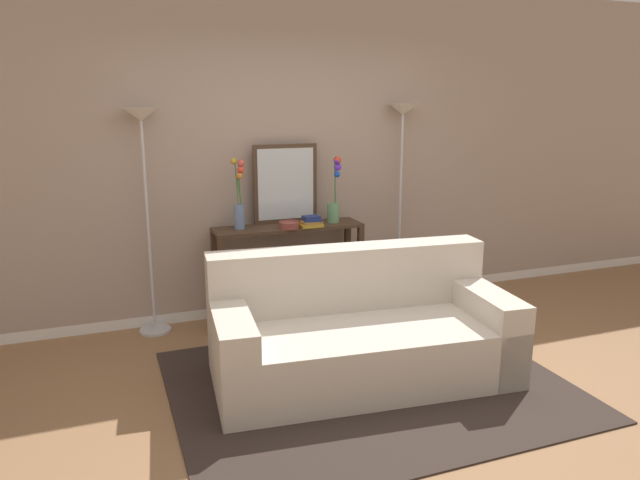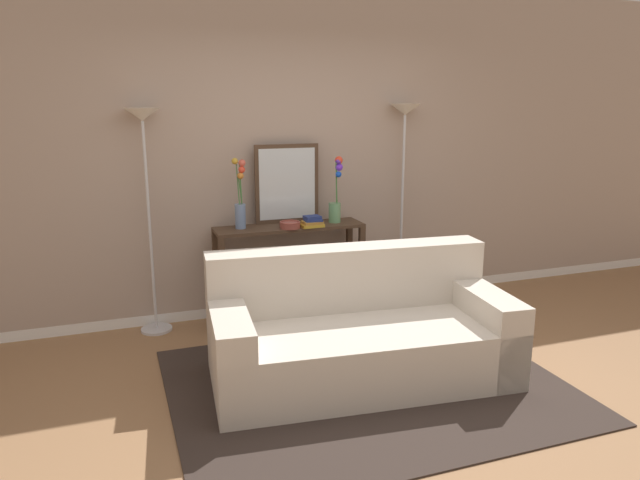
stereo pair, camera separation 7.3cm
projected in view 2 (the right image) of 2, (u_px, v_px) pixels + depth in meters
ground_plane at (381, 411)px, 3.78m from camera, size 16.00×16.00×0.02m
back_wall at (285, 153)px, 5.33m from camera, size 12.00×0.15×2.91m
area_rug at (367, 385)px, 4.10m from camera, size 2.64×2.07×0.01m
couch at (359, 335)px, 4.18m from camera, size 2.13×1.14×0.88m
console_table at (290, 256)px, 5.23m from camera, size 1.30×0.34×0.85m
floor_lamp_left at (145, 159)px, 4.73m from camera, size 0.28×0.28×1.85m
floor_lamp_right at (404, 148)px, 5.48m from camera, size 0.28×0.28×1.88m
wall_mirror at (287, 184)px, 5.22m from camera, size 0.58×0.02×0.69m
vase_tall_flowers at (240, 202)px, 5.00m from camera, size 0.11×0.11×0.60m
vase_short_flowers at (336, 196)px, 5.24m from camera, size 0.12×0.11×0.59m
fruit_bowl at (290, 225)px, 5.06m from camera, size 0.18×0.18×0.06m
book_stack at (312, 222)px, 5.11m from camera, size 0.20×0.15×0.09m
book_row_under_console at (259, 315)px, 5.25m from camera, size 0.48×0.18×0.13m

